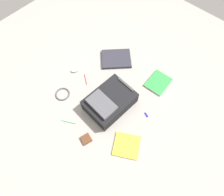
{
  "coord_description": "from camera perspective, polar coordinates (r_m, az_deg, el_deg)",
  "views": [
    {
      "loc": [
        -0.61,
        0.64,
        1.71
      ],
      "look_at": [
        -0.03,
        0.01,
        0.02
      ],
      "focal_mm": 30.2,
      "sensor_mm": 36.0,
      "label": 1
    }
  ],
  "objects": [
    {
      "name": "ground_plane",
      "position": [
        1.93,
        -0.46,
        0.61
      ],
      "size": [
        3.55,
        3.55,
        0.0
      ],
      "primitive_type": "plane",
      "color": "gray"
    },
    {
      "name": "backpack",
      "position": [
        1.81,
        -0.82,
        -1.13
      ],
      "size": [
        0.36,
        0.47,
        0.19
      ],
      "color": "black",
      "rests_on": "ground_plane"
    },
    {
      "name": "laptop",
      "position": [
        2.17,
        1.29,
        11.77
      ],
      "size": [
        0.41,
        0.41,
        0.03
      ],
      "color": "#24242C",
      "rests_on": "ground_plane"
    },
    {
      "name": "book_manual",
      "position": [
        1.75,
        4.49,
        -14.15
      ],
      "size": [
        0.31,
        0.3,
        0.02
      ],
      "color": "silver",
      "rests_on": "ground_plane"
    },
    {
      "name": "book_comic",
      "position": [
        2.05,
        13.81,
        4.57
      ],
      "size": [
        0.22,
        0.27,
        0.02
      ],
      "color": "silver",
      "rests_on": "ground_plane"
    },
    {
      "name": "computer_mouse",
      "position": [
        2.12,
        -11.11,
        8.43
      ],
      "size": [
        0.08,
        0.11,
        0.03
      ],
      "primitive_type": "ellipsoid",
      "rotation": [
        0.0,
        0.0,
        -0.31
      ],
      "color": "silver",
      "rests_on": "ground_plane"
    },
    {
      "name": "cable_coil",
      "position": [
        1.99,
        -14.74,
        1.18
      ],
      "size": [
        0.15,
        0.15,
        0.02
      ],
      "primitive_type": "torus",
      "color": "#4C4C51",
      "rests_on": "ground_plane"
    },
    {
      "name": "pen_black",
      "position": [
        2.04,
        -8.07,
        5.62
      ],
      "size": [
        0.11,
        0.08,
        0.01
      ],
      "primitive_type": "cylinder",
      "rotation": [
        1.57,
        0.0,
        0.99
      ],
      "color": "red",
      "rests_on": "ground_plane"
    },
    {
      "name": "pen_blue",
      "position": [
        1.86,
        -13.16,
        -7.11
      ],
      "size": [
        0.13,
        0.08,
        0.01
      ],
      "primitive_type": "cylinder",
      "rotation": [
        1.57,
        0.0,
        2.08
      ],
      "color": "#198C33",
      "rests_on": "ground_plane"
    },
    {
      "name": "earbud_pouch",
      "position": [
        1.77,
        -7.8,
        -12.19
      ],
      "size": [
        0.1,
        0.1,
        0.03
      ],
      "primitive_type": "cube",
      "rotation": [
        0.0,
        0.0,
        1.29
      ],
      "color": "#59331E",
      "rests_on": "ground_plane"
    },
    {
      "name": "usb_stick",
      "position": [
        1.87,
        10.32,
        -5.03
      ],
      "size": [
        0.05,
        0.03,
        0.01
      ],
      "primitive_type": "cube",
      "rotation": [
        0.0,
        0.0,
        4.36
      ],
      "color": "#191999",
      "rests_on": "ground_plane"
    }
  ]
}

